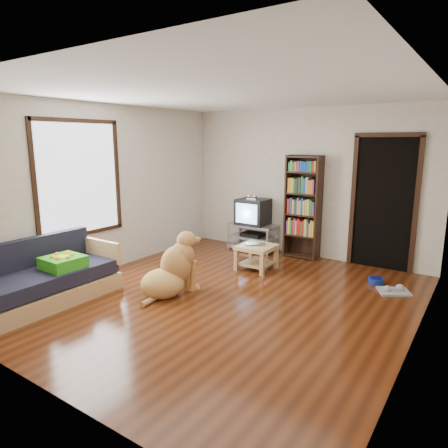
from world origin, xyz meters
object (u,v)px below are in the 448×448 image
Objects in this scene: dog_bowl at (376,280)px; sofa at (46,282)px; dog at (172,271)px; bookshelf at (303,202)px; laptop at (256,245)px; crt_tv at (254,211)px; grey_rag at (394,292)px; coffee_table at (256,252)px; green_cushion at (63,262)px; tv_stand at (253,236)px.

sofa is (-3.38, -3.08, 0.22)m from dog_bowl.
bookshelf is at bearing 73.84° from dog.
laptop is 0.55× the size of crt_tv.
laptop is 0.80× the size of grey_rag.
dog_bowl is 2.57m from crt_tv.
sofa is 1.71× the size of dog.
laptop is 0.18× the size of sofa.
grey_rag is at bearing 4.53° from coffee_table.
bookshelf is at bearing 64.75° from green_cushion.
sofa is at bearing -137.66° from dog_bowl.
crt_tv reaches higher than sofa.
bookshelf is at bearing 39.19° from laptop.
coffee_table reaches higher than dog_bowl.
bookshelf is at bearing 5.63° from tv_stand.
green_cushion is at bearing -138.30° from dog.
dog is at bearing -105.73° from coffee_table.
green_cushion is 1.15× the size of grey_rag.
crt_tv is at bearing 162.98° from grey_rag.
green_cushion is at bearing -103.78° from crt_tv.
tv_stand is at bearing 166.98° from dog_bowl.
grey_rag is at bearing -27.16° from bookshelf.
tv_stand is 3.76m from sofa.
grey_rag is 2.20m from bookshelf.
crt_tv is 3.81m from sofa.
green_cushion is at bearing -116.96° from bookshelf.
dog_bowl is 1.84m from coffee_table.
laptop is at bearing -57.81° from tv_stand.
tv_stand is at bearing 87.74° from laptop.
dog is (0.19, -2.54, -0.43)m from crt_tv.
dog_bowl is 2.48m from tv_stand.
crt_tv is 0.99m from bookshelf.
coffee_table is at bearing 74.27° from dog.
dog_bowl is 4.57m from sofa.
crt_tv is at bearing -175.68° from bookshelf.
dog is at bearing -138.42° from dog_bowl.
grey_rag is 4.64m from sofa.
coffee_table is at bearing -57.60° from crt_tv.
crt_tv is (0.85, 3.47, 0.25)m from green_cushion.
tv_stand is 1.64× the size of coffee_table.
green_cushion is 0.84× the size of coffee_table.
coffee_table is (1.60, 2.66, 0.02)m from sofa.
laptop is 1.45× the size of dog_bowl.
grey_rag is (2.07, 0.19, -0.40)m from laptop.
dog is (0.19, -2.51, 0.05)m from tv_stand.
dog_bowl is at bearing -20.38° from laptop.
green_cushion is 3.58m from crt_tv.
coffee_table is at bearing -175.47° from grey_rag.
crt_tv is (-2.70, 0.83, 0.73)m from grey_rag.
laptop is 1.24m from crt_tv.
laptop is 0.35× the size of tv_stand.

